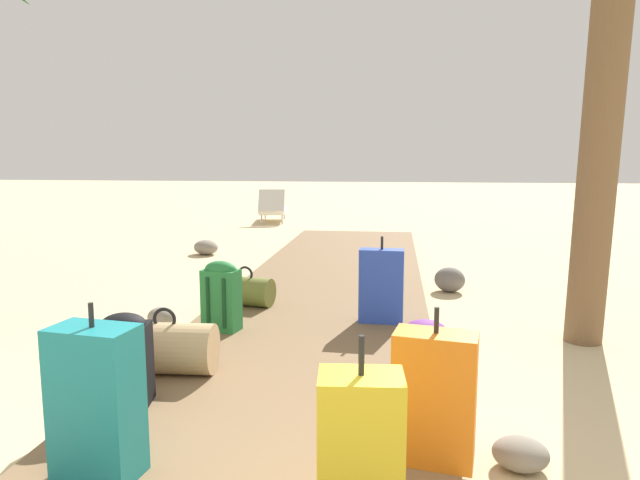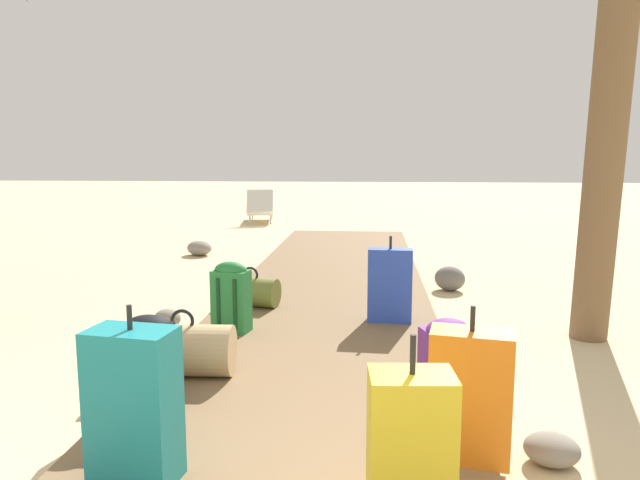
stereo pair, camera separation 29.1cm
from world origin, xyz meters
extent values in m
plane|color=#D1BA8C|center=(0.00, 4.00, 0.00)|extent=(60.00, 60.00, 0.00)
cube|color=brown|center=(0.00, 5.00, 0.04)|extent=(2.15, 10.01, 0.08)
cube|color=black|center=(-0.85, 1.72, 0.33)|extent=(0.32, 0.28, 0.49)
ellipsoid|color=black|center=(-0.85, 1.72, 0.57)|extent=(0.30, 0.26, 0.14)
cylinder|color=black|center=(-0.90, 1.59, 0.33)|extent=(0.04, 0.04, 0.40)
cylinder|color=black|center=(-0.76, 1.62, 0.33)|extent=(0.04, 0.04, 0.40)
cube|color=#6B2D84|center=(0.94, 2.04, 0.29)|extent=(0.36, 0.33, 0.43)
ellipsoid|color=#6B2D84|center=(0.94, 2.04, 0.51)|extent=(0.34, 0.32, 0.14)
cylinder|color=#351642|center=(0.91, 1.90, 0.29)|extent=(0.05, 0.05, 0.34)
cylinder|color=#351642|center=(1.04, 1.94, 0.29)|extent=(0.05, 0.05, 0.34)
cube|color=orange|center=(0.95, 1.30, 0.41)|extent=(0.43, 0.29, 0.65)
cylinder|color=black|center=(0.95, 1.30, 0.79)|extent=(0.02, 0.02, 0.13)
cylinder|color=olive|center=(-0.73, 4.09, 0.22)|extent=(0.59, 0.39, 0.29)
torus|color=black|center=(-0.73, 4.09, 0.40)|extent=(0.17, 0.06, 0.16)
cube|color=gold|center=(0.62, 0.74, 0.40)|extent=(0.35, 0.27, 0.64)
cylinder|color=black|center=(0.62, 0.74, 0.80)|extent=(0.02, 0.02, 0.16)
cylinder|color=tan|center=(-0.81, 2.24, 0.26)|extent=(0.70, 0.39, 0.35)
torus|color=black|center=(-0.81, 2.24, 0.46)|extent=(0.17, 0.03, 0.16)
cube|color=#237538|center=(-0.72, 3.25, 0.34)|extent=(0.34, 0.24, 0.53)
ellipsoid|color=#237538|center=(-0.72, 3.25, 0.61)|extent=(0.32, 0.23, 0.15)
cylinder|color=#113A1C|center=(-0.81, 3.17, 0.34)|extent=(0.04, 0.04, 0.42)
cylinder|color=#113A1C|center=(-0.66, 3.14, 0.34)|extent=(0.04, 0.04, 0.42)
cube|color=#2847B7|center=(0.63, 3.67, 0.41)|extent=(0.40, 0.18, 0.67)
cylinder|color=black|center=(0.63, 3.67, 0.80)|extent=(0.02, 0.02, 0.12)
cube|color=#197A7F|center=(-0.61, 0.96, 0.44)|extent=(0.42, 0.29, 0.72)
cylinder|color=black|center=(-0.61, 0.96, 0.86)|extent=(0.02, 0.02, 0.11)
cylinder|color=brown|center=(2.35, 3.47, 2.01)|extent=(0.31, 0.55, 4.04)
cube|color=white|center=(-2.18, 12.21, 0.26)|extent=(0.80, 1.47, 0.08)
cube|color=white|center=(-2.09, 11.62, 0.54)|extent=(0.66, 0.56, 0.52)
cylinder|color=silver|center=(-2.50, 12.73, 0.11)|extent=(0.04, 0.04, 0.22)
cylinder|color=silver|center=(-2.02, 12.80, 0.11)|extent=(0.04, 0.04, 0.22)
cylinder|color=silver|center=(-2.33, 11.62, 0.11)|extent=(0.04, 0.04, 0.22)
cylinder|color=silver|center=(-1.86, 11.69, 0.11)|extent=(0.04, 0.04, 0.22)
ellipsoid|color=slate|center=(1.39, 5.29, 0.14)|extent=(0.47, 0.46, 0.29)
ellipsoid|color=gray|center=(1.39, 1.42, 0.08)|extent=(0.29, 0.27, 0.16)
ellipsoid|color=gray|center=(-2.26, 7.41, 0.12)|extent=(0.57, 0.55, 0.23)
ellipsoid|color=gray|center=(-1.40, 3.54, 0.09)|extent=(0.26, 0.25, 0.18)
camera|label=1|loc=(0.74, -1.41, 1.57)|focal=32.33mm
camera|label=2|loc=(0.45, -1.44, 1.57)|focal=32.33mm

